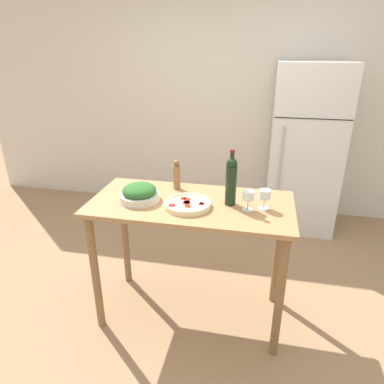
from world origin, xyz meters
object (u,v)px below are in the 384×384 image
(wine_glass_far, at_px, (265,196))
(homemade_pizza, at_px, (188,204))
(wine_glass_near, at_px, (248,197))
(pepper_mill, at_px, (177,175))
(wine_bottle, at_px, (231,180))
(refrigerator, at_px, (305,150))
(salad_bowl, at_px, (140,193))

(wine_glass_far, bearing_deg, homemade_pizza, -171.31)
(wine_glass_near, distance_m, pepper_mill, 0.59)
(wine_bottle, bearing_deg, refrigerator, 69.13)
(pepper_mill, xyz_separation_m, homemade_pizza, (0.15, -0.29, -0.09))
(refrigerator, bearing_deg, wine_bottle, -110.87)
(wine_bottle, xyz_separation_m, wine_glass_far, (0.22, -0.02, -0.08))
(pepper_mill, bearing_deg, salad_bowl, -127.29)
(refrigerator, distance_m, pepper_mill, 1.81)
(wine_glass_far, height_order, salad_bowl, wine_glass_far)
(wine_glass_far, xyz_separation_m, homemade_pizza, (-0.49, -0.07, -0.07))
(pepper_mill, relative_size, salad_bowl, 0.81)
(refrigerator, distance_m, salad_bowl, 2.12)
(pepper_mill, bearing_deg, refrigerator, 54.55)
(wine_glass_far, bearing_deg, pepper_mill, 161.57)
(refrigerator, height_order, wine_glass_near, refrigerator)
(wine_glass_far, relative_size, homemade_pizza, 0.42)
(refrigerator, relative_size, wine_glass_near, 13.66)
(refrigerator, bearing_deg, salad_bowl, -125.73)
(wine_bottle, bearing_deg, wine_glass_far, -6.09)
(wine_bottle, xyz_separation_m, homemade_pizza, (-0.27, -0.10, -0.15))
(refrigerator, distance_m, wine_glass_near, 1.80)
(wine_glass_near, relative_size, pepper_mill, 0.59)
(wine_glass_near, xyz_separation_m, salad_bowl, (-0.73, -0.00, -0.04))
(salad_bowl, bearing_deg, pepper_mill, 52.71)
(refrigerator, distance_m, wine_bottle, 1.78)
(salad_bowl, relative_size, homemade_pizza, 0.88)
(wine_glass_far, bearing_deg, refrigerator, 76.30)
(refrigerator, xyz_separation_m, pepper_mill, (-1.04, -1.46, 0.16))
(pepper_mill, height_order, homemade_pizza, pepper_mill)
(refrigerator, height_order, wine_bottle, refrigerator)
(wine_bottle, height_order, wine_glass_near, wine_bottle)
(salad_bowl, bearing_deg, homemade_pizza, -4.85)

